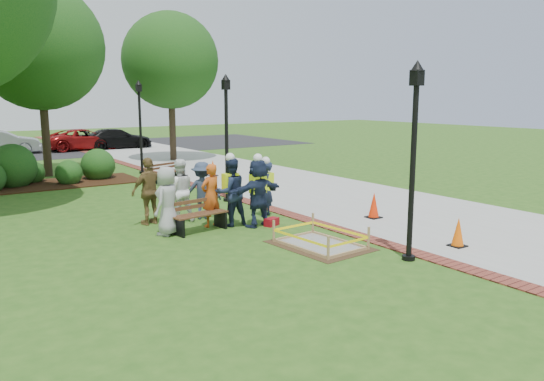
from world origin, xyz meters
TOP-DOWN VIEW (x-y plane):
  - ground at (0.00, 0.00)m, footprint 100.00×100.00m
  - sidewalk at (5.00, 10.00)m, footprint 6.00×60.00m
  - brick_edging at (1.75, 10.00)m, footprint 0.50×60.00m
  - mulch_bed at (-3.00, 12.00)m, footprint 7.00×3.00m
  - parking_lot at (0.00, 27.00)m, footprint 36.00×12.00m
  - wet_concrete_pad at (0.35, -1.05)m, footprint 1.86×2.42m
  - bench_near at (-1.40, 1.79)m, footprint 1.60×0.74m
  - bench_far at (1.20, 9.93)m, footprint 1.53×0.94m
  - cone_front at (2.98, -2.97)m, footprint 0.37×0.37m
  - cone_back at (3.49, 0.31)m, footprint 0.39×0.39m
  - cone_far at (3.57, 10.41)m, footprint 0.37×0.37m
  - toolbox at (0.52, 1.25)m, footprint 0.49×0.37m
  - lamp_near at (1.25, -3.00)m, footprint 0.28×0.28m
  - lamp_mid at (1.25, 5.00)m, footprint 0.28×0.28m
  - lamp_far at (1.25, 13.00)m, footprint 0.28×0.28m
  - tree_back at (-2.53, 14.55)m, footprint 5.48×5.48m
  - tree_right at (4.59, 17.02)m, footprint 5.21×5.21m
  - shrub_b at (-4.28, 12.37)m, footprint 1.84×1.84m
  - shrub_c at (-2.32, 11.73)m, footprint 1.07×1.07m
  - shrub_d at (-0.94, 12.39)m, footprint 1.43×1.43m
  - shrub_e at (-3.47, 12.94)m, footprint 0.98×0.98m
  - casual_person_a at (-2.22, 1.97)m, footprint 0.67×0.63m
  - casual_person_b at (-0.89, 2.13)m, footprint 0.62×0.48m
  - casual_person_c at (-1.34, 3.16)m, footprint 0.65×0.51m
  - casual_person_d at (-2.16, 3.31)m, footprint 0.65×0.48m
  - casual_person_e at (-0.65, 3.11)m, footprint 0.63×0.53m
  - hivis_worker_a at (0.18, 1.41)m, footprint 0.63×0.44m
  - hivis_worker_b at (1.05, 2.33)m, footprint 0.61×0.61m
  - hivis_worker_c at (-0.39, 1.91)m, footprint 0.60×0.39m
  - parked_car_b at (-2.90, 25.88)m, footprint 2.81×5.17m
  - parked_car_c at (2.09, 25.80)m, footprint 2.35×4.81m
  - parked_car_d at (4.23, 25.51)m, footprint 2.14×4.58m

SIDE VIEW (x-z plane):
  - ground at x=0.00m, z-range 0.00..0.00m
  - shrub_b at x=-4.28m, z-range -0.92..0.92m
  - shrub_c at x=-2.32m, z-range -0.53..0.53m
  - shrub_d at x=-0.94m, z-range -0.71..0.71m
  - shrub_e at x=-3.47m, z-range -0.49..0.49m
  - parked_car_b at x=-2.90m, z-range -0.80..0.80m
  - parked_car_c at x=2.09m, z-range -0.76..0.76m
  - parked_car_d at x=4.23m, z-range -0.73..0.73m
  - parking_lot at x=0.00m, z-range 0.00..0.01m
  - sidewalk at x=5.00m, z-range 0.00..0.02m
  - brick_edging at x=1.75m, z-range 0.00..0.03m
  - mulch_bed at x=-3.00m, z-range -0.01..0.04m
  - toolbox at x=0.52m, z-range 0.00..0.22m
  - wet_concrete_pad at x=0.35m, z-range -0.04..0.51m
  - bench_far at x=1.20m, z-range -0.14..0.64m
  - bench_near at x=-1.40m, z-range -0.15..0.69m
  - cone_front at x=2.98m, z-range -0.01..0.71m
  - cone_far at x=3.57m, z-range -0.01..0.72m
  - cone_back at x=3.49m, z-range -0.01..0.76m
  - casual_person_e at x=-0.65m, z-range 0.00..1.66m
  - casual_person_b at x=-0.89m, z-range 0.00..1.73m
  - casual_person_a at x=-2.22m, z-range 0.00..1.77m
  - hivis_worker_b at x=1.05m, z-range 0.00..1.78m
  - casual_person_c at x=-1.34m, z-range 0.00..1.79m
  - casual_person_d at x=-2.16m, z-range 0.00..1.87m
  - hivis_worker_a at x=0.18m, z-range -0.01..1.99m
  - hivis_worker_c at x=-0.39m, z-range -0.02..2.00m
  - lamp_near at x=1.25m, z-range 0.35..4.61m
  - lamp_mid at x=1.25m, z-range 0.35..4.61m
  - lamp_far at x=1.25m, z-range 0.35..4.61m
  - tree_right at x=4.59m, z-range 1.41..9.46m
  - tree_back at x=-2.53m, z-range 1.45..9.84m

